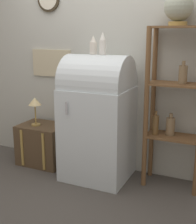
% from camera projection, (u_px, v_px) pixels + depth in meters
% --- Properties ---
extents(ground_plane, '(12.00, 12.00, 0.00)m').
position_uv_depth(ground_plane, '(88.00, 184.00, 3.36)').
color(ground_plane, '#4C4742').
extents(wall_back, '(7.00, 0.09, 2.70)m').
position_uv_depth(wall_back, '(109.00, 54.00, 3.53)').
color(wall_back, '#B7B7AD').
rests_on(wall_back, ground_plane).
extents(refrigerator, '(0.70, 0.66, 1.37)m').
position_uv_depth(refrigerator, '(98.00, 116.00, 3.39)').
color(refrigerator, silver).
rests_on(refrigerator, ground_plane).
extents(suitcase_trunk, '(0.56, 0.44, 0.49)m').
position_uv_depth(suitcase_trunk, '(43.00, 144.00, 3.87)').
color(suitcase_trunk, brown).
rests_on(suitcase_trunk, ground_plane).
extents(shelf_unit, '(0.58, 0.31, 1.65)m').
position_uv_depth(shelf_unit, '(175.00, 102.00, 3.14)').
color(shelf_unit, brown).
rests_on(shelf_unit, ground_plane).
extents(globe, '(0.28, 0.28, 0.32)m').
position_uv_depth(globe, '(179.00, 7.00, 2.95)').
color(globe, '#AD8942').
rests_on(globe, shelf_unit).
extents(vase_left, '(0.08, 0.08, 0.19)m').
position_uv_depth(vase_left, '(93.00, 46.00, 3.25)').
color(vase_left, silver).
rests_on(vase_left, refrigerator).
extents(vase_center, '(0.07, 0.07, 0.23)m').
position_uv_depth(vase_center, '(103.00, 44.00, 3.17)').
color(vase_center, white).
rests_on(vase_center, refrigerator).
extents(desk_lamp, '(0.15, 0.15, 0.34)m').
position_uv_depth(desk_lamp, '(35.00, 104.00, 3.73)').
color(desk_lamp, '#AD8942').
rests_on(desk_lamp, suitcase_trunk).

